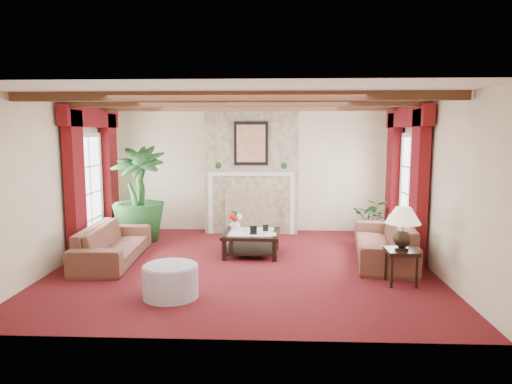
{
  "coord_description": "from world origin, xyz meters",
  "views": [
    {
      "loc": [
        0.51,
        -7.31,
        2.18
      ],
      "look_at": [
        0.19,
        0.4,
        1.17
      ],
      "focal_mm": 32.0,
      "sensor_mm": 36.0,
      "label": 1
    }
  ],
  "objects_px": {
    "sofa_right": "(384,234)",
    "coffee_table": "(252,243)",
    "ottoman": "(171,281)",
    "side_table": "(401,267)",
    "sofa_left": "(113,237)",
    "potted_palm": "(139,215)"
  },
  "relations": [
    {
      "from": "sofa_right",
      "to": "potted_palm",
      "type": "height_order",
      "value": "potted_palm"
    },
    {
      "from": "coffee_table",
      "to": "side_table",
      "type": "relative_size",
      "value": 1.94
    },
    {
      "from": "potted_palm",
      "to": "ottoman",
      "type": "bearing_deg",
      "value": -66.71
    },
    {
      "from": "coffee_table",
      "to": "ottoman",
      "type": "bearing_deg",
      "value": -111.43
    },
    {
      "from": "coffee_table",
      "to": "side_table",
      "type": "height_order",
      "value": "side_table"
    },
    {
      "from": "sofa_left",
      "to": "side_table",
      "type": "distance_m",
      "value": 4.68
    },
    {
      "from": "coffee_table",
      "to": "ottoman",
      "type": "xyz_separation_m",
      "value": [
        -0.96,
        -2.2,
        0.01
      ]
    },
    {
      "from": "potted_palm",
      "to": "coffee_table",
      "type": "bearing_deg",
      "value": -22.46
    },
    {
      "from": "coffee_table",
      "to": "sofa_left",
      "type": "bearing_deg",
      "value": -164.8
    },
    {
      "from": "sofa_left",
      "to": "potted_palm",
      "type": "distance_m",
      "value": 1.5
    },
    {
      "from": "sofa_right",
      "to": "side_table",
      "type": "relative_size",
      "value": 4.6
    },
    {
      "from": "sofa_left",
      "to": "coffee_table",
      "type": "height_order",
      "value": "sofa_left"
    },
    {
      "from": "potted_palm",
      "to": "coffee_table",
      "type": "xyz_separation_m",
      "value": [
        2.32,
        -0.96,
        -0.33
      ]
    },
    {
      "from": "coffee_table",
      "to": "side_table",
      "type": "distance_m",
      "value": 2.72
    },
    {
      "from": "sofa_left",
      "to": "ottoman",
      "type": "height_order",
      "value": "sofa_left"
    },
    {
      "from": "sofa_left",
      "to": "potted_palm",
      "type": "bearing_deg",
      "value": -3.15
    },
    {
      "from": "sofa_left",
      "to": "coffee_table",
      "type": "relative_size",
      "value": 2.15
    },
    {
      "from": "potted_palm",
      "to": "sofa_right",
      "type": "bearing_deg",
      "value": -14.68
    },
    {
      "from": "sofa_right",
      "to": "coffee_table",
      "type": "distance_m",
      "value": 2.31
    },
    {
      "from": "sofa_left",
      "to": "side_table",
      "type": "relative_size",
      "value": 4.17
    },
    {
      "from": "sofa_right",
      "to": "side_table",
      "type": "xyz_separation_m",
      "value": [
        -0.05,
        -1.29,
        -0.19
      ]
    },
    {
      "from": "sofa_left",
      "to": "side_table",
      "type": "height_order",
      "value": "sofa_left"
    }
  ]
}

